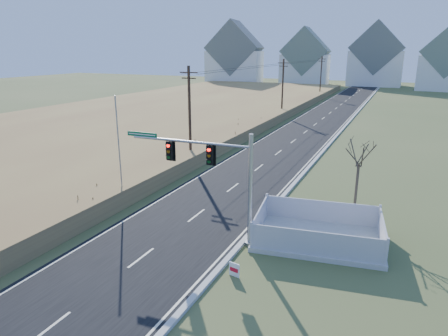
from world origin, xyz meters
TOP-DOWN VIEW (x-y plane):
  - ground at (0.00, 0.00)m, footprint 260.00×260.00m
  - road at (0.00, 50.00)m, footprint 8.00×180.00m
  - curb at (4.15, 50.00)m, footprint 0.30×180.00m
  - reed_marsh at (-24.00, 40.00)m, footprint 38.00×110.00m
  - utility_pole_near at (-6.50, 15.00)m, footprint 1.80×0.26m
  - utility_pole_mid at (-6.50, 45.00)m, footprint 1.80×0.26m
  - utility_pole_far at (-6.50, 75.00)m, footprint 1.80×0.26m
  - condo_nw at (-38.00, 100.00)m, footprint 17.69×13.38m
  - condo_nnw at (-18.00, 108.00)m, footprint 14.93×11.17m
  - condo_n at (2.00, 112.00)m, footprint 15.27×10.20m
  - condo_ne at (20.00, 104.00)m, footprint 14.12×10.51m
  - traffic_signal_mast at (2.68, 1.71)m, footprint 7.82×0.61m
  - fence_enclosure at (7.87, 3.76)m, footprint 7.58×5.70m
  - open_sign at (5.03, -1.58)m, footprint 0.56×0.16m
  - flagpole at (-5.73, 3.85)m, footprint 0.34×0.34m
  - bare_tree at (9.31, 7.80)m, footprint 2.06×2.06m

SIDE VIEW (x-z plane):
  - ground at x=0.00m, z-range 0.00..0.00m
  - road at x=0.00m, z-range 0.00..0.06m
  - curb at x=4.15m, z-range 0.00..0.18m
  - fence_enclosure at x=7.87m, z-range -0.50..1.10m
  - open_sign at x=5.03m, z-range 0.02..0.72m
  - reed_marsh at x=-24.00m, z-range 0.00..1.30m
  - flagpole at x=-5.73m, z-range -0.76..6.75m
  - traffic_signal_mast at x=2.68m, z-range 0.80..7.03m
  - bare_tree at x=9.31m, z-range 1.67..7.13m
  - utility_pole_near at x=-6.50m, z-range 0.18..9.18m
  - utility_pole_mid at x=-6.50m, z-range 0.18..9.18m
  - utility_pole_far at x=-6.50m, z-range 0.18..9.18m
  - condo_ne at x=20.00m, z-range -1.42..15.10m
  - condo_nnw at x=-18.00m, z-range -1.58..15.45m
  - condo_n at x=2.00m, z-range -1.66..16.88m
  - condo_nw at x=-38.00m, z-range -1.82..17.23m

